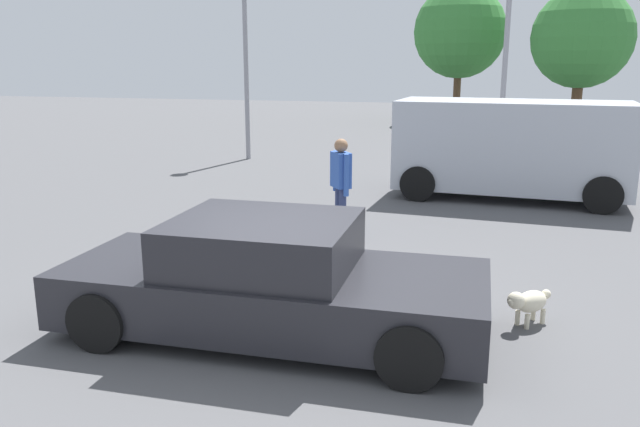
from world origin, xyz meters
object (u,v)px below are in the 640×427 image
at_px(dog, 528,302).
at_px(light_post_near, 509,8).
at_px(sedan_foreground, 270,281).
at_px(pedestrian, 341,178).
at_px(van_white, 512,146).
at_px(light_post_mid, 245,31).

xyz_separation_m(dog, light_post_near, (-0.31, 10.88, 4.01)).
distance_m(sedan_foreground, light_post_near, 12.63).
relative_size(sedan_foreground, light_post_near, 0.74).
xyz_separation_m(dog, pedestrian, (-2.97, 3.20, 0.72)).
xyz_separation_m(sedan_foreground, pedestrian, (-0.19, 4.14, 0.41)).
relative_size(sedan_foreground, van_white, 0.93).
height_order(van_white, pedestrian, van_white).
height_order(sedan_foreground, light_post_mid, light_post_mid).
bearing_deg(light_post_mid, light_post_near, -1.34).
relative_size(light_post_near, light_post_mid, 1.15).
distance_m(van_white, light_post_near, 4.85).
xyz_separation_m(van_white, light_post_near, (-0.21, 3.68, 3.14)).
relative_size(sedan_foreground, pedestrian, 2.77).
xyz_separation_m(dog, light_post_mid, (-7.77, 11.05, 3.52)).
distance_m(van_white, light_post_mid, 8.99).
relative_size(pedestrian, light_post_mid, 0.31).
height_order(van_white, light_post_near, light_post_near).
relative_size(pedestrian, light_post_near, 0.27).
bearing_deg(sedan_foreground, light_post_mid, 111.68).
bearing_deg(pedestrian, sedan_foreground, -122.99).
height_order(sedan_foreground, dog, sedan_foreground).
bearing_deg(dog, pedestrian, -95.30).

